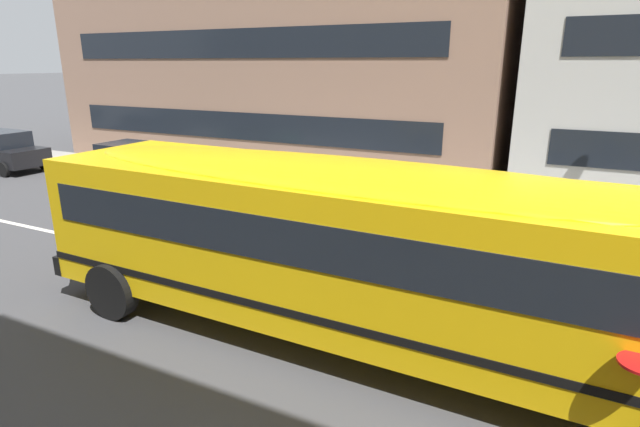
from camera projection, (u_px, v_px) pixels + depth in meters
name	position (u px, v px, depth m)	size (l,w,h in m)	color
ground_plane	(231.00, 271.00, 11.02)	(400.00, 400.00, 0.00)	#424244
sidewalk_far	(357.00, 196.00, 17.21)	(120.00, 3.00, 0.01)	gray
lane_centreline	(231.00, 271.00, 11.02)	(110.00, 0.16, 0.01)	silver
school_bus	(379.00, 244.00, 7.64)	(13.22, 3.22, 2.95)	yellow
parked_car_black_under_tree	(3.00, 150.00, 21.15)	(3.94, 1.96, 1.64)	black
parked_car_green_by_hydrant	(136.00, 166.00, 18.03)	(3.91, 1.90, 1.64)	#236038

